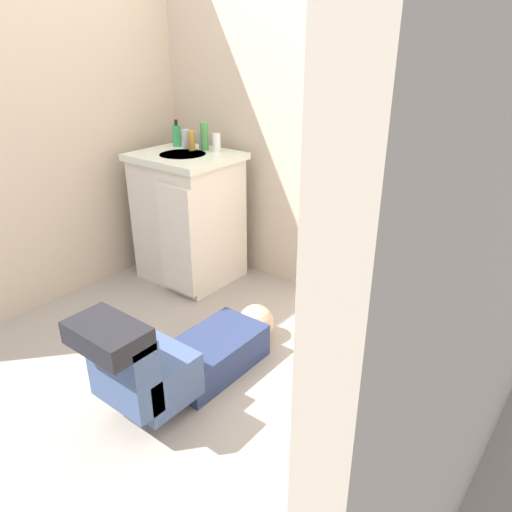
% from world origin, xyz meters
% --- Properties ---
extents(ground_plane, '(2.82, 2.99, 0.04)m').
position_xyz_m(ground_plane, '(0.00, 0.00, -0.02)').
color(ground_plane, gray).
extents(wall_back, '(2.48, 0.08, 2.40)m').
position_xyz_m(wall_back, '(0.00, 1.04, 1.20)').
color(wall_back, beige).
rests_on(wall_back, ground_plane).
extents(wall_left, '(0.08, 1.99, 2.40)m').
position_xyz_m(wall_left, '(-1.20, 0.00, 1.20)').
color(wall_left, beige).
rests_on(wall_left, ground_plane).
extents(toilet, '(0.36, 0.46, 0.75)m').
position_xyz_m(toilet, '(0.78, 0.72, 0.37)').
color(toilet, silver).
rests_on(toilet, ground_plane).
extents(vanity_cabinet, '(0.60, 0.53, 0.82)m').
position_xyz_m(vanity_cabinet, '(-0.73, 0.67, 0.42)').
color(vanity_cabinet, silver).
rests_on(vanity_cabinet, ground_plane).
extents(faucet, '(0.02, 0.02, 0.10)m').
position_xyz_m(faucet, '(-0.73, 0.81, 0.87)').
color(faucet, silver).
rests_on(faucet, vanity_cabinet).
extents(person_plumber, '(0.39, 1.06, 0.52)m').
position_xyz_m(person_plumber, '(0.06, -0.17, 0.18)').
color(person_plumber, navy).
rests_on(person_plumber, ground_plane).
extents(tissue_box, '(0.22, 0.11, 0.10)m').
position_xyz_m(tissue_box, '(0.74, 0.81, 0.80)').
color(tissue_box, silver).
rests_on(tissue_box, toilet).
extents(toiletry_bag, '(0.12, 0.09, 0.11)m').
position_xyz_m(toiletry_bag, '(0.89, 0.81, 0.81)').
color(toiletry_bag, '#B22D3F').
rests_on(toiletry_bag, toilet).
extents(soap_dispenser, '(0.06, 0.06, 0.17)m').
position_xyz_m(soap_dispenser, '(-0.92, 0.79, 0.89)').
color(soap_dispenser, '#36A05A').
rests_on(soap_dispenser, vanity_cabinet).
extents(bottle_clear, '(0.04, 0.04, 0.12)m').
position_xyz_m(bottle_clear, '(-0.83, 0.78, 0.88)').
color(bottle_clear, silver).
rests_on(bottle_clear, vanity_cabinet).
extents(bottle_amber, '(0.04, 0.04, 0.12)m').
position_xyz_m(bottle_amber, '(-0.76, 0.76, 0.88)').
color(bottle_amber, gold).
rests_on(bottle_amber, vanity_cabinet).
extents(bottle_green, '(0.05, 0.05, 0.17)m').
position_xyz_m(bottle_green, '(-0.70, 0.81, 0.90)').
color(bottle_green, '#489A4F').
rests_on(bottle_green, vanity_cabinet).
extents(bottle_white, '(0.05, 0.05, 0.11)m').
position_xyz_m(bottle_white, '(-0.62, 0.83, 0.87)').
color(bottle_white, white).
rests_on(bottle_white, vanity_cabinet).
extents(paper_towel_roll, '(0.11, 0.11, 0.23)m').
position_xyz_m(paper_towel_roll, '(0.48, 0.40, 0.12)').
color(paper_towel_roll, white).
rests_on(paper_towel_roll, ground_plane).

